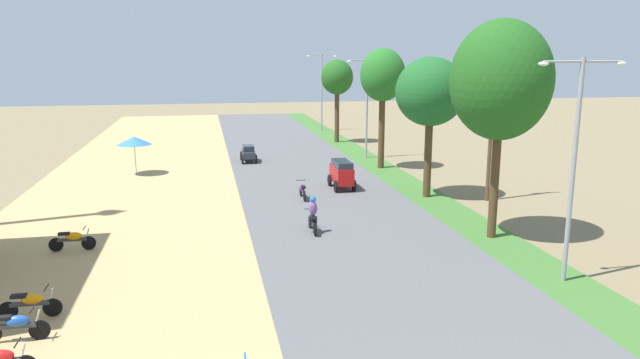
# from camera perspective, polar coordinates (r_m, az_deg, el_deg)

# --- Properties ---
(parked_motorbike_second) EXTENTS (1.80, 0.54, 0.94)m
(parked_motorbike_second) POSITION_cam_1_polar(r_m,az_deg,el_deg) (18.37, -27.55, -12.45)
(parked_motorbike_second) COLOR black
(parked_motorbike_second) RESTS_ON dirt_shoulder
(parked_motorbike_third) EXTENTS (1.80, 0.54, 0.94)m
(parked_motorbike_third) POSITION_cam_1_polar(r_m,az_deg,el_deg) (19.70, -26.37, -10.69)
(parked_motorbike_third) COLOR black
(parked_motorbike_third) RESTS_ON dirt_shoulder
(parked_motorbike_fourth) EXTENTS (1.80, 0.54, 0.94)m
(parked_motorbike_fourth) POSITION_cam_1_polar(r_m,az_deg,el_deg) (25.49, -22.96, -5.34)
(parked_motorbike_fourth) COLOR black
(parked_motorbike_fourth) RESTS_ON dirt_shoulder
(vendor_umbrella) EXTENTS (2.20, 2.20, 2.52)m
(vendor_umbrella) POSITION_cam_1_polar(r_m,az_deg,el_deg) (40.00, -17.67, 3.64)
(vendor_umbrella) COLOR #99999E
(vendor_umbrella) RESTS_ON dirt_shoulder
(median_tree_nearest) EXTENTS (4.16, 4.16, 9.15)m
(median_tree_nearest) POSITION_cam_1_polar(r_m,az_deg,el_deg) (25.31, 17.23, 9.16)
(median_tree_nearest) COLOR #4C351E
(median_tree_nearest) RESTS_ON median_strip
(median_tree_second) EXTENTS (3.76, 3.76, 7.63)m
(median_tree_second) POSITION_cam_1_polar(r_m,az_deg,el_deg) (32.18, 10.72, 8.33)
(median_tree_second) COLOR #4C351E
(median_tree_second) RESTS_ON median_strip
(median_tree_third) EXTENTS (3.06, 3.06, 8.18)m
(median_tree_third) POSITION_cam_1_polar(r_m,az_deg,el_deg) (40.32, 6.14, 9.96)
(median_tree_third) COLOR #4C351E
(median_tree_third) RESTS_ON median_strip
(median_tree_fourth) EXTENTS (2.84, 2.84, 7.34)m
(median_tree_fourth) POSITION_cam_1_polar(r_m,az_deg,el_deg) (52.57, 1.68, 9.83)
(median_tree_fourth) COLOR #4C351E
(median_tree_fourth) RESTS_ON median_strip
(streetlamp_near) EXTENTS (3.16, 0.20, 7.64)m
(streetlamp_near) POSITION_cam_1_polar(r_m,az_deg,el_deg) (21.23, 23.57, 2.15)
(streetlamp_near) COLOR gray
(streetlamp_near) RESTS_ON median_strip
(streetlamp_mid) EXTENTS (3.16, 0.20, 7.47)m
(streetlamp_mid) POSITION_cam_1_polar(r_m,az_deg,el_deg) (44.42, 4.60, 7.64)
(streetlamp_mid) COLOR gray
(streetlamp_mid) RESTS_ON median_strip
(streetlamp_far) EXTENTS (3.16, 0.20, 7.82)m
(streetlamp_far) POSITION_cam_1_polar(r_m,az_deg,el_deg) (61.16, 0.16, 9.03)
(streetlamp_far) COLOR gray
(streetlamp_far) RESTS_ON median_strip
(utility_pole_near) EXTENTS (1.80, 0.20, 9.03)m
(utility_pole_near) POSITION_cam_1_polar(r_m,az_deg,el_deg) (32.33, 16.41, 6.14)
(utility_pole_near) COLOR brown
(utility_pole_near) RESTS_ON ground
(car_van_red) EXTENTS (1.19, 2.41, 1.67)m
(car_van_red) POSITION_cam_1_polar(r_m,az_deg,el_deg) (34.14, 2.12, 0.66)
(car_van_red) COLOR red
(car_van_red) RESTS_ON road_strip
(car_sedan_charcoal) EXTENTS (1.10, 2.26, 1.19)m
(car_sedan_charcoal) POSITION_cam_1_polar(r_m,az_deg,el_deg) (43.29, -7.00, 2.61)
(car_sedan_charcoal) COLOR #282D33
(car_sedan_charcoal) RESTS_ON road_strip
(motorbike_ahead_second) EXTENTS (0.54, 1.80, 1.66)m
(motorbike_ahead_second) POSITION_cam_1_polar(r_m,az_deg,el_deg) (25.74, -0.73, -3.50)
(motorbike_ahead_second) COLOR black
(motorbike_ahead_second) RESTS_ON road_strip
(motorbike_ahead_third) EXTENTS (0.54, 1.80, 0.94)m
(motorbike_ahead_third) POSITION_cam_1_polar(r_m,az_deg,el_deg) (31.86, -1.72, -1.00)
(motorbike_ahead_third) COLOR black
(motorbike_ahead_third) RESTS_ON road_strip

